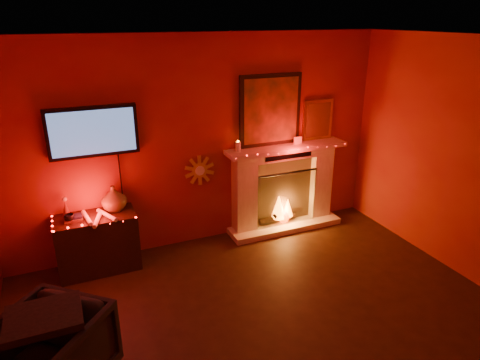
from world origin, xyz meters
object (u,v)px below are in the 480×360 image
Objects in this scene: console_table at (99,239)px; sunburst_clock at (200,170)px; tv at (93,132)px; fireplace at (283,179)px; armchair at (52,354)px.

sunburst_clock is at bearing 9.03° from console_table.
console_table is (-1.35, -0.21, -0.60)m from sunburst_clock.
tv is at bearing 61.68° from console_table.
tv is 1.26m from console_table.
tv is at bearing 178.50° from fireplace.
console_table is (-0.10, -0.19, -1.25)m from tv.
fireplace reaches higher than sunburst_clock.
sunburst_clock is 2.79m from armchair.
console_table reaches higher than armchair.
armchair is (-3.09, -1.85, -0.37)m from fireplace.
sunburst_clock is (1.25, 0.03, -0.65)m from tv.
tv is 3.10× the size of sunburst_clock.
tv is at bearing 113.06° from armchair.
console_table is at bearing -177.22° from fireplace.
console_table is at bearing -118.32° from tv.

